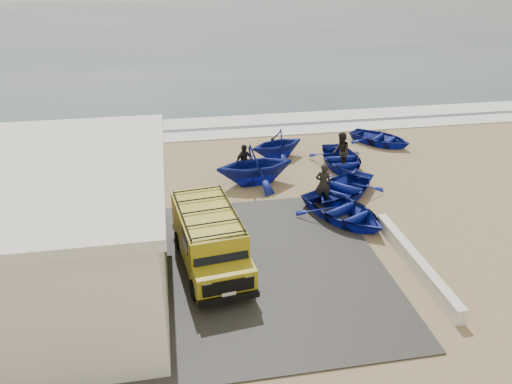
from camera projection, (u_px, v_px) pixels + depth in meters
ground at (258, 238)px, 19.30m from camera, size 160.00×160.00×0.00m
slab at (212, 272)px, 17.20m from camera, size 12.00×10.00×0.05m
ocean at (185, 30)px, 68.83m from camera, size 180.00×88.00×0.01m
surf_line at (222, 135)px, 29.90m from camera, size 180.00×1.60×0.06m
surf_wash at (218, 122)px, 32.11m from camera, size 180.00×2.20×0.04m
building at (31, 233)px, 15.39m from camera, size 8.40×9.40×4.30m
parapet at (415, 262)px, 17.31m from camera, size 0.35×6.00×0.55m
van at (210, 238)px, 17.13m from camera, size 2.51×5.11×2.10m
boat_near_left at (343, 211)px, 20.36m from camera, size 4.39×4.88×0.83m
boat_near_right at (343, 188)px, 22.34m from camera, size 4.82×4.78×0.82m
boat_mid_left at (255, 165)px, 23.33m from camera, size 4.07×3.64×1.94m
boat_mid_right at (341, 159)px, 25.39m from camera, size 3.02×4.09×0.82m
boat_far_left at (277, 144)px, 26.36m from camera, size 3.66×3.42×1.57m
boat_far_right at (380, 138)px, 28.36m from camera, size 4.20×4.30×0.73m
fisherman_front at (323, 184)px, 21.51m from camera, size 0.77×0.60×1.87m
fisherman_middle at (341, 152)px, 24.72m from camera, size 0.93×1.10×1.98m
fisherman_back at (244, 162)px, 23.95m from camera, size 1.08×0.88×1.72m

